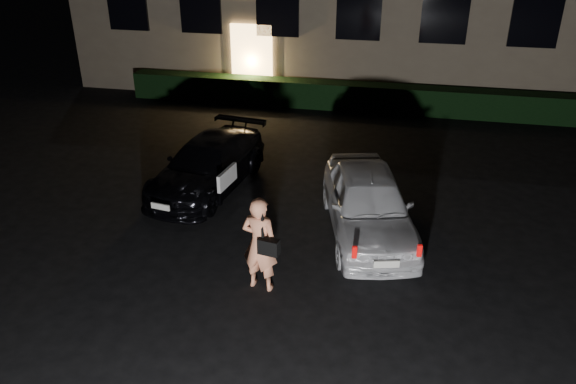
# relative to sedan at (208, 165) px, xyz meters

# --- Properties ---
(ground) EXTENTS (80.00, 80.00, 0.00)m
(ground) POSITION_rel_sedan_xyz_m (2.70, -4.03, -0.57)
(ground) COLOR black
(ground) RESTS_ON ground
(hedge) EXTENTS (15.00, 0.70, 0.85)m
(hedge) POSITION_rel_sedan_xyz_m (2.70, 6.47, -0.15)
(hedge) COLOR black
(hedge) RESTS_ON ground
(sedan) EXTENTS (2.17, 4.14, 1.14)m
(sedan) POSITION_rel_sedan_xyz_m (0.00, 0.00, 0.00)
(sedan) COLOR black
(sedan) RESTS_ON ground
(hatch) EXTENTS (2.47, 4.15, 1.32)m
(hatch) POSITION_rel_sedan_xyz_m (3.81, -1.30, 0.09)
(hatch) COLOR white
(hatch) RESTS_ON ground
(man) EXTENTS (0.73, 0.52, 1.74)m
(man) POSITION_rel_sedan_xyz_m (2.17, -3.54, 0.30)
(man) COLOR #F5956C
(man) RESTS_ON ground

